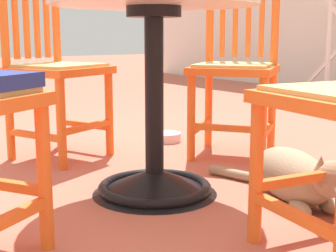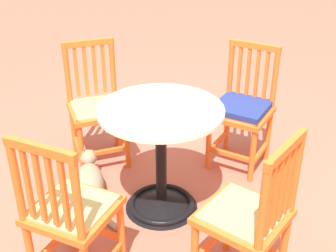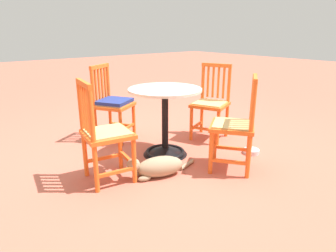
# 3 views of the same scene
# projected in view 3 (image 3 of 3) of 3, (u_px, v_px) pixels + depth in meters

# --- Properties ---
(ground_plane) EXTENTS (24.00, 24.00, 0.00)m
(ground_plane) POSITION_uv_depth(u_px,v_px,m) (165.00, 153.00, 3.31)
(ground_plane) COLOR #BC604C
(cafe_table) EXTENTS (0.76, 0.76, 0.73)m
(cafe_table) POSITION_uv_depth(u_px,v_px,m) (165.00, 130.00, 3.18)
(cafe_table) COLOR black
(cafe_table) RESTS_ON ground_plane
(orange_chair_tucked_in) EXTENTS (0.55, 0.55, 0.91)m
(orange_chair_tucked_in) POSITION_uv_depth(u_px,v_px,m) (113.00, 104.00, 3.59)
(orange_chair_tucked_in) COLOR orange
(orange_chair_tucked_in) RESTS_ON ground_plane
(orange_chair_at_corner) EXTENTS (0.46, 0.46, 0.91)m
(orange_chair_at_corner) POSITION_uv_depth(u_px,v_px,m) (104.00, 135.00, 2.58)
(orange_chair_at_corner) COLOR orange
(orange_chair_at_corner) RESTS_ON ground_plane
(orange_chair_facing_out) EXTENTS (0.56, 0.56, 0.91)m
(orange_chair_facing_out) POSITION_uv_depth(u_px,v_px,m) (235.00, 126.00, 2.80)
(orange_chair_facing_out) COLOR orange
(orange_chair_facing_out) RESTS_ON ground_plane
(orange_chair_by_planter) EXTENTS (0.52, 0.52, 0.91)m
(orange_chair_by_planter) POSITION_uv_depth(u_px,v_px,m) (211.00, 104.00, 3.65)
(orange_chair_by_planter) COLOR orange
(orange_chair_by_planter) RESTS_ON ground_plane
(tabby_cat) EXTENTS (0.74, 0.34, 0.23)m
(tabby_cat) POSITION_uv_depth(u_px,v_px,m) (156.00, 167.00, 2.74)
(tabby_cat) COLOR #9E896B
(tabby_cat) RESTS_ON ground_plane
(pet_water_bowl) EXTENTS (0.17, 0.17, 0.05)m
(pet_water_bowl) POSITION_uv_depth(u_px,v_px,m) (251.00, 151.00, 3.28)
(pet_water_bowl) COLOR silver
(pet_water_bowl) RESTS_ON ground_plane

